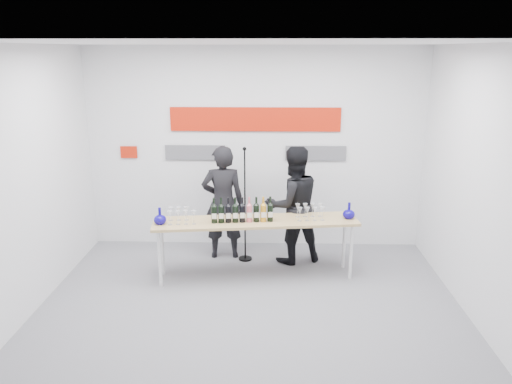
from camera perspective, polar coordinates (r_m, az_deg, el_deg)
ground at (r=6.09m, az=-0.68°, el=-12.84°), size 5.00×5.00×0.00m
back_wall at (r=7.47m, az=-0.08°, el=4.91°), size 5.00×0.04×3.00m
signage at (r=7.39m, az=-0.53°, el=7.20°), size 3.38×0.02×0.79m
tasting_table at (r=6.51m, az=-0.03°, el=-3.74°), size 2.70×0.84×0.80m
wine_bottles at (r=6.38m, az=-1.58°, el=-2.04°), size 0.80×0.17×0.33m
decanter_left at (r=6.44m, az=-10.93°, el=-2.68°), size 0.16×0.16×0.21m
decanter_right at (r=6.64m, az=10.58°, el=-2.08°), size 0.16×0.16×0.21m
glasses_left at (r=6.44m, az=-8.64°, el=-2.72°), size 0.38×0.25×0.18m
glasses_right at (r=6.56m, az=6.19°, el=-2.28°), size 0.38×0.26×0.18m
presenter_left at (r=7.14m, az=-3.80°, el=-1.20°), size 0.64×0.46×1.66m
presenter_right at (r=7.00m, az=4.24°, el=-1.49°), size 0.98×0.88×1.67m
mic_stand at (r=7.12m, az=-1.26°, el=-3.96°), size 0.19×0.19×1.66m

